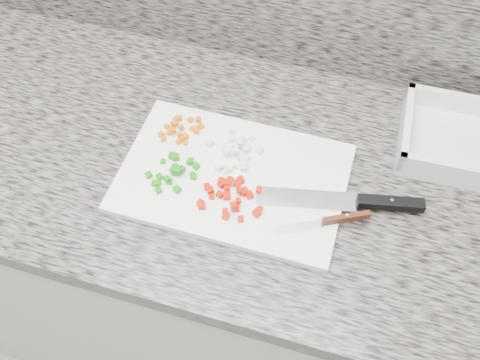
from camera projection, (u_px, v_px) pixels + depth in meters
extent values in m
cube|color=beige|center=(203.00, 257.00, 1.44)|extent=(3.92, 0.62, 0.86)
cube|color=#645E58|center=(191.00, 154.00, 1.08)|extent=(3.96, 0.64, 0.04)
cube|color=white|center=(233.00, 178.00, 1.01)|extent=(0.42, 0.28, 0.01)
cube|color=#CF6204|center=(192.00, 129.00, 1.06)|extent=(0.01, 0.01, 0.01)
cube|color=#CF6204|center=(198.00, 120.00, 1.08)|extent=(0.01, 0.01, 0.01)
cube|color=#CF6204|center=(162.00, 135.00, 1.05)|extent=(0.01, 0.01, 0.01)
cube|color=#CF6204|center=(169.00, 130.00, 1.06)|extent=(0.01, 0.01, 0.01)
cube|color=#CF6204|center=(201.00, 126.00, 1.07)|extent=(0.01, 0.01, 0.01)
cube|color=#CF6204|center=(169.00, 133.00, 1.06)|extent=(0.01, 0.01, 0.01)
cube|color=#CF6204|center=(181.00, 138.00, 1.05)|extent=(0.01, 0.01, 0.01)
cube|color=#CF6204|center=(185.00, 137.00, 1.05)|extent=(0.02, 0.02, 0.01)
cube|color=#CF6204|center=(175.00, 123.00, 1.06)|extent=(0.01, 0.01, 0.01)
cube|color=#CF6204|center=(164.00, 139.00, 1.05)|extent=(0.01, 0.01, 0.01)
cube|color=#CF6204|center=(179.00, 134.00, 1.05)|extent=(0.01, 0.01, 0.01)
cube|color=#CF6204|center=(176.00, 119.00, 1.08)|extent=(0.01, 0.01, 0.01)
cube|color=#CF6204|center=(197.00, 128.00, 1.07)|extent=(0.01, 0.01, 0.01)
cube|color=#CF6204|center=(167.00, 126.00, 1.07)|extent=(0.01, 0.01, 0.01)
cube|color=#CF6204|center=(190.00, 120.00, 1.08)|extent=(0.01, 0.01, 0.01)
cube|color=#CF6204|center=(196.00, 131.00, 1.06)|extent=(0.01, 0.01, 0.01)
cube|color=#CF6204|center=(181.00, 139.00, 1.05)|extent=(0.01, 0.01, 0.01)
cube|color=#CF6204|center=(181.00, 127.00, 1.07)|extent=(0.01, 0.01, 0.01)
cube|color=#CF6204|center=(180.00, 118.00, 1.08)|extent=(0.01, 0.01, 0.01)
cube|color=#CF6204|center=(173.00, 125.00, 1.07)|extent=(0.01, 0.01, 0.01)
cube|color=#CF6204|center=(185.00, 143.00, 1.04)|extent=(0.01, 0.01, 0.01)
cube|color=#CF6204|center=(178.00, 142.00, 1.04)|extent=(0.01, 0.01, 0.01)
cube|color=#CF6204|center=(173.00, 131.00, 1.05)|extent=(0.01, 0.01, 0.01)
cube|color=#CF6204|center=(181.00, 127.00, 1.06)|extent=(0.01, 0.01, 0.01)
cube|color=silver|center=(240.00, 141.00, 1.03)|extent=(0.01, 0.01, 0.01)
cube|color=silver|center=(235.00, 152.00, 1.02)|extent=(0.02, 0.02, 0.01)
cube|color=silver|center=(243.00, 139.00, 1.05)|extent=(0.02, 0.02, 0.01)
cube|color=silver|center=(235.00, 147.00, 1.02)|extent=(0.01, 0.01, 0.01)
cube|color=silver|center=(246.00, 158.00, 1.02)|extent=(0.02, 0.02, 0.01)
cube|color=silver|center=(252.00, 138.00, 1.05)|extent=(0.01, 0.01, 0.01)
cube|color=silver|center=(246.00, 149.00, 1.03)|extent=(0.02, 0.02, 0.01)
cube|color=silver|center=(236.00, 143.00, 1.03)|extent=(0.01, 0.01, 0.01)
cube|color=silver|center=(232.00, 139.00, 1.05)|extent=(0.01, 0.01, 0.01)
cube|color=silver|center=(232.00, 131.00, 1.06)|extent=(0.01, 0.01, 0.01)
cube|color=silver|center=(235.00, 146.00, 1.03)|extent=(0.01, 0.01, 0.01)
cube|color=silver|center=(244.00, 165.00, 1.01)|extent=(0.01, 0.01, 0.01)
cube|color=silver|center=(243.00, 159.00, 1.02)|extent=(0.01, 0.01, 0.01)
cube|color=silver|center=(244.00, 168.00, 1.00)|extent=(0.02, 0.02, 0.01)
cube|color=silver|center=(225.00, 149.00, 1.03)|extent=(0.01, 0.01, 0.01)
cube|color=silver|center=(259.00, 151.00, 1.03)|extent=(0.01, 0.01, 0.01)
cube|color=silver|center=(241.00, 143.00, 1.03)|extent=(0.01, 0.01, 0.01)
cube|color=silver|center=(209.00, 142.00, 1.04)|extent=(0.02, 0.02, 0.01)
cube|color=silver|center=(242.00, 144.00, 1.04)|extent=(0.01, 0.01, 0.01)
cube|color=silver|center=(227.00, 152.00, 1.02)|extent=(0.02, 0.02, 0.01)
cube|color=silver|center=(219.00, 168.00, 1.01)|extent=(0.01, 0.01, 0.01)
cube|color=silver|center=(244.00, 159.00, 1.02)|extent=(0.01, 0.01, 0.01)
cube|color=#187F0B|center=(172.00, 156.00, 1.02)|extent=(0.01, 0.01, 0.01)
cube|color=#187F0B|center=(170.00, 182.00, 0.99)|extent=(0.01, 0.01, 0.01)
cube|color=#187F0B|center=(176.00, 172.00, 1.00)|extent=(0.01, 0.01, 0.01)
cube|color=#187F0B|center=(167.00, 179.00, 0.98)|extent=(0.01, 0.01, 0.01)
cube|color=#187F0B|center=(159.00, 177.00, 0.99)|extent=(0.02, 0.02, 0.01)
cube|color=#187F0B|center=(196.00, 166.00, 1.01)|extent=(0.01, 0.01, 0.01)
cube|color=#187F0B|center=(172.00, 170.00, 0.99)|extent=(0.01, 0.01, 0.01)
cube|color=#187F0B|center=(192.00, 174.00, 1.00)|extent=(0.01, 0.01, 0.01)
cube|color=#187F0B|center=(178.00, 189.00, 0.98)|extent=(0.01, 0.01, 0.01)
cube|color=#187F0B|center=(175.00, 167.00, 1.01)|extent=(0.02, 0.02, 0.01)
cube|color=#187F0B|center=(163.00, 161.00, 1.02)|extent=(0.01, 0.01, 0.01)
cube|color=#187F0B|center=(182.00, 169.00, 0.99)|extent=(0.01, 0.01, 0.01)
cube|color=#187F0B|center=(149.00, 175.00, 1.00)|extent=(0.02, 0.02, 0.01)
cube|color=#187F0B|center=(194.00, 176.00, 0.99)|extent=(0.01, 0.01, 0.01)
cube|color=#187F0B|center=(155.00, 183.00, 0.99)|extent=(0.01, 0.01, 0.01)
cube|color=#187F0B|center=(175.00, 170.00, 0.99)|extent=(0.01, 0.01, 0.01)
cube|color=#187F0B|center=(177.00, 168.00, 1.01)|extent=(0.01, 0.01, 0.01)
cube|color=#187F0B|center=(191.00, 162.00, 1.01)|extent=(0.01, 0.01, 0.01)
cube|color=#187F0B|center=(189.00, 162.00, 1.02)|extent=(0.01, 0.01, 0.01)
cube|color=#187F0B|center=(177.00, 189.00, 0.98)|extent=(0.02, 0.02, 0.01)
cube|color=#187F0B|center=(178.00, 170.00, 0.99)|extent=(0.01, 0.01, 0.01)
cube|color=#187F0B|center=(176.00, 157.00, 1.02)|extent=(0.02, 0.02, 0.01)
cube|color=#187F0B|center=(158.00, 183.00, 0.99)|extent=(0.01, 0.01, 0.01)
cube|color=#187F0B|center=(158.00, 190.00, 0.98)|extent=(0.01, 0.01, 0.01)
cube|color=#BD1702|center=(239.00, 190.00, 0.97)|extent=(0.01, 0.01, 0.01)
cube|color=#BD1702|center=(228.00, 184.00, 0.99)|extent=(0.01, 0.01, 0.01)
cube|color=#BD1702|center=(226.00, 216.00, 0.94)|extent=(0.01, 0.01, 0.01)
cube|color=#BD1702|center=(234.00, 206.00, 0.94)|extent=(0.02, 0.02, 0.01)
cube|color=#BD1702|center=(225.00, 183.00, 0.98)|extent=(0.02, 0.02, 0.01)
cube|color=#BD1702|center=(230.00, 180.00, 0.99)|extent=(0.01, 0.01, 0.01)
cube|color=#BD1702|center=(237.00, 184.00, 0.98)|extent=(0.01, 0.01, 0.01)
cube|color=#BD1702|center=(227.00, 196.00, 0.97)|extent=(0.02, 0.02, 0.01)
cube|color=#BD1702|center=(242.00, 193.00, 0.97)|extent=(0.01, 0.01, 0.01)
cube|color=#BD1702|center=(257.00, 213.00, 0.95)|extent=(0.02, 0.02, 0.01)
cube|color=#BD1702|center=(207.00, 186.00, 0.98)|extent=(0.02, 0.02, 0.01)
cube|color=#BD1702|center=(201.00, 203.00, 0.96)|extent=(0.01, 0.01, 0.01)
cube|color=#BD1702|center=(210.00, 190.00, 0.98)|extent=(0.02, 0.02, 0.01)
cube|color=#BD1702|center=(227.00, 189.00, 0.98)|extent=(0.01, 0.01, 0.01)
cube|color=#BD1702|center=(249.00, 195.00, 0.97)|extent=(0.02, 0.02, 0.01)
cube|color=#BD1702|center=(236.00, 208.00, 0.95)|extent=(0.01, 0.01, 0.01)
cube|color=#BD1702|center=(260.00, 210.00, 0.95)|extent=(0.01, 0.01, 0.01)
cube|color=#BD1702|center=(240.00, 180.00, 0.99)|extent=(0.02, 0.02, 0.01)
cube|color=#BD1702|center=(238.00, 201.00, 0.95)|extent=(0.01, 0.01, 0.01)
cube|color=#BD1702|center=(212.00, 197.00, 0.97)|extent=(0.01, 0.01, 0.01)
cube|color=#BD1702|center=(221.00, 181.00, 0.99)|extent=(0.01, 0.01, 0.01)
cube|color=#BD1702|center=(202.00, 206.00, 0.96)|extent=(0.01, 0.01, 0.01)
cube|color=#BD1702|center=(258.00, 212.00, 0.95)|extent=(0.01, 0.01, 0.01)
cube|color=#BD1702|center=(241.00, 219.00, 0.94)|extent=(0.01, 0.01, 0.01)
cube|color=#BD1702|center=(221.00, 184.00, 0.98)|extent=(0.02, 0.02, 0.01)
cube|color=#BD1702|center=(220.00, 195.00, 0.97)|extent=(0.01, 0.01, 0.01)
cube|color=#BD1702|center=(225.00, 212.00, 0.95)|extent=(0.01, 0.01, 0.01)
cube|color=#BD1702|center=(244.00, 192.00, 0.97)|extent=(0.02, 0.02, 0.01)
cube|color=#BD1702|center=(259.00, 189.00, 0.98)|extent=(0.01, 0.01, 0.01)
cube|color=#BD1702|center=(229.00, 183.00, 0.99)|extent=(0.01, 0.01, 0.01)
cube|color=beige|center=(225.00, 168.00, 1.01)|extent=(0.01, 0.01, 0.01)
cube|color=beige|center=(224.00, 168.00, 1.01)|extent=(0.01, 0.01, 0.01)
cube|color=beige|center=(220.00, 182.00, 0.99)|extent=(0.01, 0.01, 0.00)
cube|color=beige|center=(236.00, 167.00, 1.01)|extent=(0.01, 0.01, 0.00)
cube|color=beige|center=(241.00, 178.00, 0.99)|extent=(0.01, 0.01, 0.01)
cube|color=beige|center=(220.00, 169.00, 1.01)|extent=(0.01, 0.01, 0.01)
cube|color=beige|center=(227.00, 170.00, 1.01)|extent=(0.01, 0.01, 0.01)
cube|color=beige|center=(237.00, 182.00, 0.99)|extent=(0.01, 0.01, 0.01)
cube|color=beige|center=(220.00, 177.00, 1.00)|extent=(0.01, 0.01, 0.00)
cube|color=beige|center=(235.00, 166.00, 1.01)|extent=(0.01, 0.01, 0.01)
cube|color=beige|center=(230.00, 169.00, 1.01)|extent=(0.01, 0.01, 0.01)
cube|color=beige|center=(234.00, 179.00, 0.99)|extent=(0.01, 0.01, 0.01)
cube|color=beige|center=(228.00, 186.00, 0.98)|extent=(0.01, 0.01, 0.01)
cube|color=beige|center=(240.00, 176.00, 1.00)|extent=(0.01, 0.01, 0.01)
cube|color=beige|center=(225.00, 171.00, 1.00)|extent=(0.01, 0.01, 0.01)
cube|color=silver|center=(306.00, 199.00, 0.97)|extent=(0.19, 0.08, 0.00)
cube|color=black|center=(391.00, 203.00, 0.96)|extent=(0.12, 0.05, 0.02)
cylinder|color=silver|center=(392.00, 200.00, 0.95)|extent=(0.01, 0.01, 0.00)
cube|color=silver|center=(298.00, 227.00, 0.94)|extent=(0.08, 0.05, 0.00)
cube|color=#4C2213|center=(346.00, 218.00, 0.94)|extent=(0.08, 0.05, 0.02)
cylinder|color=silver|center=(347.00, 215.00, 0.93)|extent=(0.01, 0.01, 0.00)
cube|color=silver|center=(469.00, 148.00, 1.05)|extent=(0.28, 0.20, 0.01)
cube|color=silver|center=(475.00, 105.00, 1.08)|extent=(0.27, 0.02, 0.04)
cube|color=silver|center=(474.00, 177.00, 0.98)|extent=(0.27, 0.02, 0.04)
cube|color=silver|center=(406.00, 126.00, 1.05)|extent=(0.02, 0.20, 0.04)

